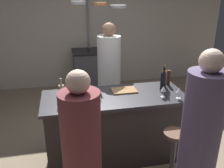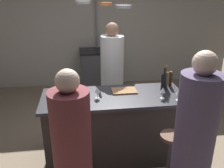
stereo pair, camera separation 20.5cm
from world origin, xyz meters
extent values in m
plane|color=gray|center=(0.00, 0.00, 0.00)|extent=(9.00, 9.00, 0.00)
cube|color=beige|center=(0.00, 2.85, 1.30)|extent=(6.40, 0.16, 2.60)
cube|color=#332D2B|center=(0.00, 0.00, 0.43)|extent=(1.72, 0.66, 0.86)
cube|color=#2D2D33|center=(0.00, 0.00, 0.88)|extent=(1.80, 0.72, 0.04)
cube|color=#47474C|center=(0.00, 2.45, 0.43)|extent=(0.76, 0.60, 0.86)
cube|color=black|center=(0.00, 2.45, 0.88)|extent=(0.80, 0.64, 0.03)
cylinder|color=white|center=(0.09, 0.82, 0.75)|extent=(0.36, 0.36, 1.50)
sphere|color=#8C664C|center=(0.09, 0.82, 1.59)|extent=(0.20, 0.20, 0.20)
cylinder|color=#4C4C51|center=(0.55, -0.62, 0.33)|extent=(0.06, 0.06, 0.62)
cylinder|color=brown|center=(0.55, -0.62, 0.66)|extent=(0.26, 0.26, 0.04)
cylinder|color=#594C6B|center=(0.59, -1.01, 0.76)|extent=(0.36, 0.36, 1.51)
sphere|color=beige|center=(0.59, -1.01, 1.60)|extent=(0.21, 0.21, 0.21)
cylinder|color=brown|center=(-0.52, -0.62, 0.66)|extent=(0.26, 0.26, 0.04)
cylinder|color=brown|center=(-0.50, -0.99, 0.71)|extent=(0.34, 0.34, 1.41)
sphere|color=beige|center=(-0.50, -0.99, 1.50)|extent=(0.19, 0.19, 0.19)
cylinder|color=gray|center=(0.00, 2.70, 1.07)|extent=(0.04, 0.04, 2.15)
cylinder|color=gray|center=(-0.30, 1.36, 1.94)|extent=(0.25, 0.25, 0.04)
cylinder|color=#B26638|center=(0.05, 1.36, 1.92)|extent=(0.23, 0.23, 0.04)
cylinder|color=gray|center=(0.35, 1.34, 1.88)|extent=(0.28, 0.28, 0.04)
cube|color=#997047|center=(0.16, 0.12, 0.91)|extent=(0.32, 0.22, 0.02)
cylinder|color=#382319|center=(0.81, 0.22, 1.01)|extent=(0.05, 0.05, 0.21)
cylinder|color=brown|center=(0.72, 0.16, 1.01)|extent=(0.07, 0.07, 0.23)
cylinder|color=brown|center=(0.72, 0.16, 1.17)|extent=(0.03, 0.03, 0.08)
cylinder|color=black|center=(0.66, 0.04, 1.02)|extent=(0.07, 0.07, 0.24)
cylinder|color=black|center=(0.66, 0.04, 1.18)|extent=(0.03, 0.03, 0.08)
cylinder|color=gray|center=(-0.64, -0.06, 1.01)|extent=(0.07, 0.07, 0.22)
cylinder|color=gray|center=(-0.64, -0.06, 1.16)|extent=(0.03, 0.03, 0.08)
cylinder|color=#143319|center=(-0.55, -0.21, 1.01)|extent=(0.07, 0.07, 0.22)
cylinder|color=#143319|center=(-0.55, -0.21, 1.16)|extent=(0.03, 0.03, 0.08)
cylinder|color=silver|center=(0.58, -0.16, 0.90)|extent=(0.06, 0.06, 0.01)
cylinder|color=silver|center=(0.58, -0.16, 0.94)|extent=(0.01, 0.01, 0.07)
cone|color=silver|center=(0.58, -0.16, 1.01)|extent=(0.07, 0.07, 0.06)
cylinder|color=silver|center=(-0.21, -0.05, 0.90)|extent=(0.06, 0.06, 0.01)
cylinder|color=silver|center=(-0.21, -0.05, 0.94)|extent=(0.01, 0.01, 0.07)
cone|color=silver|center=(-0.21, -0.05, 1.01)|extent=(0.07, 0.07, 0.06)
cylinder|color=silver|center=(0.75, -0.24, 0.90)|extent=(0.06, 0.06, 0.01)
cylinder|color=silver|center=(0.75, -0.24, 0.94)|extent=(0.01, 0.01, 0.07)
cone|color=silver|center=(0.75, -0.24, 1.01)|extent=(0.07, 0.07, 0.06)
cylinder|color=#B7B7BC|center=(-0.44, -0.06, 0.94)|extent=(0.22, 0.22, 0.07)
cylinder|color=brown|center=(-0.46, 0.16, 0.93)|extent=(0.14, 0.14, 0.06)
camera|label=1|loc=(-0.60, -2.74, 2.16)|focal=39.24mm
camera|label=2|loc=(-0.39, -2.77, 2.16)|focal=39.24mm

